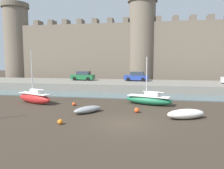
# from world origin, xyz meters

# --- Properties ---
(ground_plane) EXTENTS (160.00, 160.00, 0.00)m
(ground_plane) POSITION_xyz_m (0.00, 0.00, 0.00)
(ground_plane) COLOR #382D23
(water_channel) EXTENTS (80.00, 4.50, 0.10)m
(water_channel) POSITION_xyz_m (0.00, 12.77, 0.05)
(water_channel) COLOR slate
(water_channel) RESTS_ON ground
(quay_road) EXTENTS (69.66, 10.00, 1.23)m
(quay_road) POSITION_xyz_m (0.00, 20.02, 0.62)
(quay_road) COLOR slate
(quay_road) RESTS_ON ground
(castle) EXTENTS (63.74, 6.09, 20.70)m
(castle) POSITION_xyz_m (-0.00, 30.69, 7.52)
(castle) COLOR #706354
(castle) RESTS_ON ground
(rowboat_midflat_right) EXTENTS (2.55, 2.87, 0.62)m
(rowboat_midflat_right) POSITION_xyz_m (-3.67, 2.85, 0.33)
(rowboat_midflat_right) COLOR gray
(rowboat_midflat_right) RESTS_ON ground
(rowboat_near_channel_right) EXTENTS (3.48, 2.37, 0.80)m
(rowboat_near_channel_right) POSITION_xyz_m (4.83, 2.31, 0.42)
(rowboat_near_channel_right) COLOR silver
(rowboat_near_channel_right) RESTS_ON ground
(sailboat_foreground_left) EXTENTS (5.34, 2.91, 5.16)m
(sailboat_foreground_left) POSITION_xyz_m (1.78, 7.55, 0.58)
(sailboat_foreground_left) COLOR #1E6B47
(sailboat_foreground_left) RESTS_ON ground
(sailboat_midflat_centre) EXTENTS (5.01, 2.95, 5.85)m
(sailboat_midflat_centre) POSITION_xyz_m (-10.74, 6.07, 0.67)
(sailboat_midflat_centre) COLOR red
(sailboat_midflat_centre) RESTS_ON ground
(mooring_buoy_mid_mud) EXTENTS (0.37, 0.37, 0.37)m
(mooring_buoy_mid_mud) POSITION_xyz_m (-6.00, 5.66, 0.19)
(mooring_buoy_mid_mud) COLOR #E04C1E
(mooring_buoy_mid_mud) RESTS_ON ground
(mooring_buoy_off_centre) EXTENTS (0.48, 0.48, 0.48)m
(mooring_buoy_off_centre) POSITION_xyz_m (0.75, 3.67, 0.24)
(mooring_buoy_off_centre) COLOR #E04C1E
(mooring_buoy_off_centre) RESTS_ON ground
(mooring_buoy_near_channel) EXTENTS (0.40, 0.40, 0.40)m
(mooring_buoy_near_channel) POSITION_xyz_m (-4.67, -1.03, 0.20)
(mooring_buoy_near_channel) COLOR orange
(mooring_buoy_near_channel) RESTS_ON ground
(car_quay_centre_east) EXTENTS (4.19, 2.05, 1.62)m
(car_quay_centre_east) POSITION_xyz_m (-0.49, 21.95, 2.01)
(car_quay_centre_east) COLOR #263F99
(car_quay_centre_east) RESTS_ON quay_road
(car_quay_centre_west) EXTENTS (4.19, 2.05, 1.62)m
(car_quay_centre_west) POSITION_xyz_m (-10.05, 21.64, 2.01)
(car_quay_centre_west) COLOR #1E6638
(car_quay_centre_west) RESTS_ON quay_road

